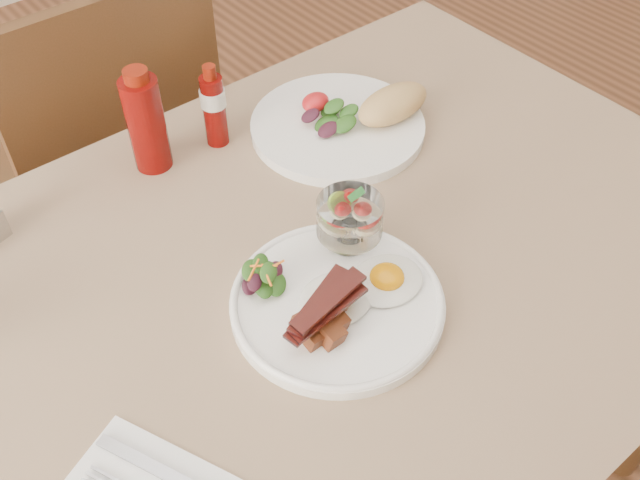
# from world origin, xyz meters

# --- Properties ---
(table) EXTENTS (1.33, 0.88, 0.75)m
(table) POSITION_xyz_m (0.00, 0.00, 0.66)
(table) COLOR #4E2E18
(table) RESTS_ON ground
(chair_far) EXTENTS (0.42, 0.42, 0.93)m
(chair_far) POSITION_xyz_m (0.00, 0.66, 0.52)
(chair_far) COLOR #4E2E18
(chair_far) RESTS_ON ground
(main_plate) EXTENTS (0.28, 0.28, 0.02)m
(main_plate) POSITION_xyz_m (-0.01, -0.08, 0.76)
(main_plate) COLOR white
(main_plate) RESTS_ON table
(fried_eggs) EXTENTS (0.20, 0.14, 0.03)m
(fried_eggs) POSITION_xyz_m (0.02, -0.09, 0.78)
(fried_eggs) COLOR silver
(fried_eggs) RESTS_ON main_plate
(bacon_potato_pile) EXTENTS (0.12, 0.08, 0.05)m
(bacon_potato_pile) POSITION_xyz_m (-0.05, -0.10, 0.79)
(bacon_potato_pile) COLOR maroon
(bacon_potato_pile) RESTS_ON main_plate
(side_salad) EXTENTS (0.07, 0.06, 0.04)m
(side_salad) POSITION_xyz_m (-0.07, 0.00, 0.78)
(side_salad) COLOR #174412
(side_salad) RESTS_ON main_plate
(fruit_cup) EXTENTS (0.09, 0.09, 0.09)m
(fruit_cup) POSITION_xyz_m (0.07, -0.01, 0.82)
(fruit_cup) COLOR white
(fruit_cup) RESTS_ON main_plate
(second_plate) EXTENTS (0.30, 0.29, 0.07)m
(second_plate) POSITION_xyz_m (0.25, 0.20, 0.77)
(second_plate) COLOR white
(second_plate) RESTS_ON table
(ketchup_bottle) EXTENTS (0.08, 0.08, 0.17)m
(ketchup_bottle) POSITION_xyz_m (-0.05, 0.33, 0.83)
(ketchup_bottle) COLOR #610705
(ketchup_bottle) RESTS_ON table
(hot_sauce_bottle) EXTENTS (0.04, 0.04, 0.14)m
(hot_sauce_bottle) POSITION_xyz_m (0.06, 0.31, 0.82)
(hot_sauce_bottle) COLOR #610705
(hot_sauce_bottle) RESTS_ON table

